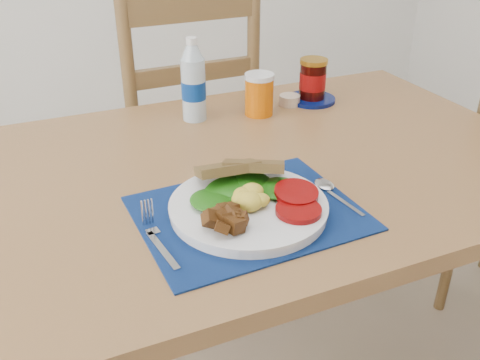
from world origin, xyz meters
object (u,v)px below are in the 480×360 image
at_px(chair_far, 183,110).
at_px(jam_on_saucer, 312,83).
at_px(juice_glass, 259,96).
at_px(breakfast_plate, 246,205).
at_px(water_bottle, 193,84).

bearing_deg(chair_far, jam_on_saucer, 124.02).
bearing_deg(juice_glass, jam_on_saucer, 9.43).
height_order(breakfast_plate, jam_on_saucer, jam_on_saucer).
bearing_deg(jam_on_saucer, water_bottle, 178.89).
distance_m(juice_glass, jam_on_saucer, 0.19).
bearing_deg(breakfast_plate, water_bottle, 95.52).
bearing_deg(breakfast_plate, juice_glass, 75.62).
xyz_separation_m(water_bottle, juice_glass, (0.17, -0.04, -0.04)).
relative_size(chair_far, water_bottle, 5.72).
bearing_deg(water_bottle, chair_far, 77.57).
height_order(chair_far, jam_on_saucer, chair_far).
distance_m(chair_far, breakfast_plate, 0.90).
bearing_deg(chair_far, juice_glass, 100.85).
distance_m(chair_far, water_bottle, 0.45).
distance_m(chair_far, jam_on_saucer, 0.51).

